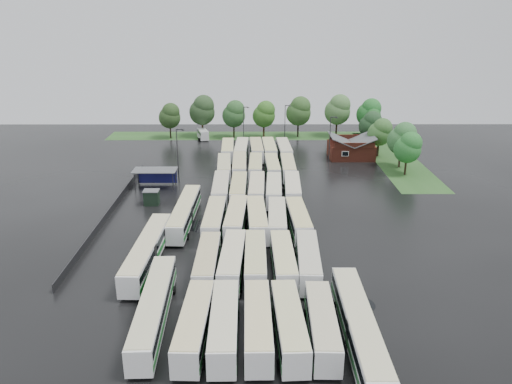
{
  "coord_description": "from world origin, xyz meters",
  "views": [
    {
      "loc": [
        1.8,
        -68.83,
        31.38
      ],
      "look_at": [
        2.0,
        12.0,
        2.5
      ],
      "focal_mm": 35.0,
      "sensor_mm": 36.0,
      "label": 1
    }
  ],
  "objects_px": {
    "brick_building": "(351,150)",
    "artic_bus_east": "(359,328)",
    "artic_bus_west_a": "(154,308)",
    "minibus": "(203,134)"
  },
  "relations": [
    {
      "from": "artic_bus_east",
      "to": "minibus",
      "type": "relative_size",
      "value": 3.17
    },
    {
      "from": "artic_bus_west_a",
      "to": "minibus",
      "type": "xyz_separation_m",
      "value": [
        -3.03,
        83.94,
        -0.51
      ]
    },
    {
      "from": "brick_building",
      "to": "artic_bus_east",
      "type": "xyz_separation_m",
      "value": [
        -11.85,
        -69.58,
        0.14
      ]
    },
    {
      "from": "brick_building",
      "to": "artic_bus_west_a",
      "type": "relative_size",
      "value": 0.54
    },
    {
      "from": "minibus",
      "to": "artic_bus_west_a",
      "type": "bearing_deg",
      "value": -104.11
    },
    {
      "from": "brick_building",
      "to": "minibus",
      "type": "distance_m",
      "value": 40.32
    },
    {
      "from": "artic_bus_west_a",
      "to": "minibus",
      "type": "bearing_deg",
      "value": 90.04
    },
    {
      "from": "artic_bus_west_a",
      "to": "artic_bus_east",
      "type": "relative_size",
      "value": 0.95
    },
    {
      "from": "brick_building",
      "to": "artic_bus_west_a",
      "type": "height_order",
      "value": "brick_building"
    },
    {
      "from": "brick_building",
      "to": "artic_bus_east",
      "type": "bearing_deg",
      "value": -99.67
    }
  ]
}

